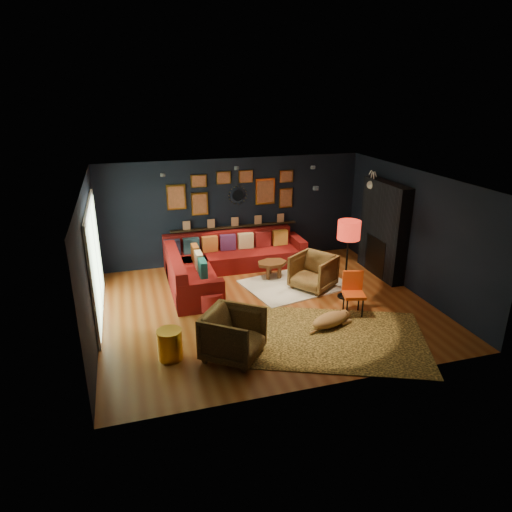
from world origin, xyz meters
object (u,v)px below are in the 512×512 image
object	(u,v)px
coffee_table	(272,265)
armchair_left	(233,333)
sectional	(219,264)
pouf	(211,300)
orange_chair	(353,289)
gold_stool	(170,344)
floor_lamp	(349,233)
dog	(330,317)
armchair_right	(313,270)

from	to	relation	value
coffee_table	armchair_left	bearing A→B (deg)	-118.92
sectional	pouf	xyz separation A→B (m)	(-0.50, -1.61, -0.11)
sectional	orange_chair	distance (m)	3.32
gold_stool	floor_lamp	bearing A→B (deg)	18.89
sectional	orange_chair	xyz separation A→B (m)	(2.13, -2.54, 0.18)
armchair_left	pouf	bearing A→B (deg)	38.07
dog	coffee_table	bearing A→B (deg)	78.61
sectional	armchair_right	distance (m)	2.23
sectional	gold_stool	size ratio (longest dim) A/B	6.66
sectional	floor_lamp	bearing A→B (deg)	-38.76
pouf	armchair_right	world-z (taller)	armchair_right
armchair_left	floor_lamp	world-z (taller)	floor_lamp
coffee_table	pouf	world-z (taller)	coffee_table
gold_stool	dog	xyz separation A→B (m)	(2.96, 0.22, -0.06)
pouf	orange_chair	xyz separation A→B (m)	(2.63, -0.93, 0.29)
sectional	coffee_table	distance (m)	1.25
coffee_table	dog	distance (m)	2.55
coffee_table	floor_lamp	xyz separation A→B (m)	(1.14, -1.44, 1.10)
pouf	gold_stool	xyz separation A→B (m)	(-0.98, -1.55, 0.05)
sectional	pouf	size ratio (longest dim) A/B	6.20
coffee_table	orange_chair	size ratio (longest dim) A/B	0.92
pouf	sectional	bearing A→B (deg)	72.71
coffee_table	pouf	size ratio (longest dim) A/B	1.42
floor_lamp	dog	world-z (taller)	floor_lamp
armchair_left	floor_lamp	bearing A→B (deg)	-23.70
sectional	gold_stool	xyz separation A→B (m)	(-1.48, -3.16, -0.07)
sectional	armchair_left	xyz separation A→B (m)	(-0.48, -3.41, 0.13)
sectional	coffee_table	size ratio (longest dim) A/B	4.36
sectional	dog	bearing A→B (deg)	-63.25
pouf	armchair_left	world-z (taller)	armchair_left
pouf	dog	world-z (taller)	pouf
floor_lamp	coffee_table	bearing A→B (deg)	128.21
coffee_table	dog	size ratio (longest dim) A/B	0.71
floor_lamp	armchair_left	bearing A→B (deg)	-150.96
sectional	dog	world-z (taller)	sectional
dog	armchair_left	bearing A→B (deg)	175.26
armchair_left	armchair_right	size ratio (longest dim) A/B	1.06
gold_stool	floor_lamp	distance (m)	4.18
coffee_table	floor_lamp	size ratio (longest dim) A/B	0.46
coffee_table	armchair_right	bearing A→B (deg)	-50.99
pouf	gold_stool	distance (m)	1.83
coffee_table	pouf	xyz separation A→B (m)	(-1.68, -1.19, -0.11)
pouf	dog	xyz separation A→B (m)	(1.98, -1.33, -0.02)
pouf	floor_lamp	xyz separation A→B (m)	(2.82, -0.25, 1.21)
pouf	armchair_right	distance (m)	2.39
armchair_right	gold_stool	bearing A→B (deg)	-95.64
pouf	orange_chair	bearing A→B (deg)	-19.49
coffee_table	pouf	bearing A→B (deg)	-144.59
armchair_left	coffee_table	bearing A→B (deg)	8.34
armchair_left	gold_stool	world-z (taller)	armchair_left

